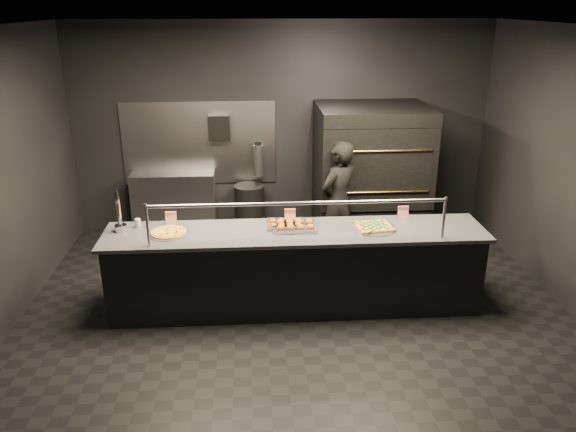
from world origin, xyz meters
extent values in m
plane|color=black|center=(0.00, 0.00, 0.00)|extent=(6.00, 6.00, 0.00)
plane|color=black|center=(0.00, 0.00, 3.00)|extent=(6.00, 6.00, 0.00)
cube|color=black|center=(0.00, 2.50, 1.50)|extent=(6.00, 0.04, 3.00)
cube|color=black|center=(0.00, -2.50, 1.50)|extent=(6.00, 0.04, 3.00)
cube|color=black|center=(3.00, 0.00, 1.50)|extent=(0.04, 5.00, 3.00)
cube|color=#99999E|center=(-1.20, 2.48, 1.30)|extent=(2.20, 0.02, 1.20)
cube|color=black|center=(0.00, 0.00, 0.44)|extent=(4.00, 0.70, 0.88)
cube|color=#3B3B40|center=(0.00, 0.00, 0.90)|extent=(4.10, 0.78, 0.04)
cylinder|color=#99999E|center=(-1.50, -0.30, 1.15)|extent=(0.03, 0.03, 0.45)
cylinder|color=#99999E|center=(1.50, -0.30, 1.15)|extent=(0.03, 0.03, 0.45)
cylinder|color=#99999E|center=(0.00, -0.30, 1.34)|extent=(3.00, 0.04, 0.04)
cube|color=black|center=(1.20, 1.90, 0.30)|extent=(1.50, 1.15, 0.60)
cube|color=black|center=(1.20, 1.90, 0.90)|extent=(1.50, 1.20, 0.55)
cube|color=black|center=(1.20, 1.90, 1.45)|extent=(1.50, 1.20, 0.55)
cube|color=black|center=(1.20, 1.90, 1.82)|extent=(1.50, 1.20, 0.18)
cylinder|color=gold|center=(1.20, 1.28, 0.90)|extent=(1.30, 0.02, 0.02)
cylinder|color=gold|center=(1.20, 1.28, 1.45)|extent=(1.30, 0.02, 0.02)
cube|color=#99999E|center=(-1.60, 2.32, 0.45)|extent=(1.20, 0.35, 0.90)
cube|color=black|center=(-0.90, 2.39, 1.55)|extent=(0.30, 0.20, 0.35)
cylinder|color=#B2B2B7|center=(-0.35, 2.40, 1.05)|extent=(0.14, 0.14, 0.45)
cube|color=black|center=(-0.35, 2.40, 1.30)|extent=(0.10, 0.06, 0.06)
cylinder|color=silver|center=(-1.87, 0.11, 0.96)|extent=(0.13, 0.13, 0.07)
cylinder|color=silver|center=(-1.87, 0.11, 1.12)|extent=(0.05, 0.05, 0.33)
cylinder|color=silver|center=(-1.87, 0.04, 1.27)|extent=(0.02, 0.09, 0.02)
cone|color=black|center=(-1.87, 0.11, 1.35)|extent=(0.05, 0.05, 0.13)
cylinder|color=silver|center=(-1.35, 0.00, 0.93)|extent=(0.43, 0.43, 0.01)
cylinder|color=gold|center=(-1.35, 0.00, 0.94)|extent=(0.38, 0.38, 0.02)
cylinder|color=gold|center=(-1.35, 0.00, 0.95)|extent=(0.33, 0.33, 0.01)
cube|color=silver|center=(-0.10, 0.15, 0.93)|extent=(0.40, 0.30, 0.02)
ellipsoid|color=#B45E26|center=(-0.24, 0.08, 0.96)|extent=(0.07, 0.07, 0.05)
ellipsoid|color=#B45E26|center=(-0.24, 0.22, 0.96)|extent=(0.07, 0.07, 0.05)
ellipsoid|color=#B45E26|center=(-0.15, 0.08, 0.96)|extent=(0.07, 0.07, 0.05)
ellipsoid|color=#B45E26|center=(-0.15, 0.22, 0.96)|extent=(0.07, 0.07, 0.05)
ellipsoid|color=#B45E26|center=(-0.06, 0.08, 0.96)|extent=(0.07, 0.07, 0.05)
ellipsoid|color=#B45E26|center=(-0.06, 0.22, 0.96)|extent=(0.07, 0.07, 0.05)
ellipsoid|color=#B45E26|center=(0.03, 0.08, 0.96)|extent=(0.07, 0.07, 0.05)
ellipsoid|color=#B45E26|center=(0.03, 0.22, 0.96)|extent=(0.07, 0.07, 0.05)
cube|color=silver|center=(0.00, 0.07, 0.93)|extent=(0.50, 0.40, 0.02)
ellipsoid|color=#B45E26|center=(-0.16, -0.01, 0.97)|extent=(0.09, 0.09, 0.06)
ellipsoid|color=#B45E26|center=(-0.16, 0.15, 0.97)|extent=(0.09, 0.09, 0.06)
ellipsoid|color=#B45E26|center=(-0.05, -0.01, 0.97)|extent=(0.09, 0.09, 0.06)
ellipsoid|color=#B45E26|center=(-0.05, 0.15, 0.97)|extent=(0.09, 0.09, 0.06)
ellipsoid|color=#B45E26|center=(0.05, -0.01, 0.97)|extent=(0.09, 0.09, 0.06)
ellipsoid|color=#B45E26|center=(0.05, 0.15, 0.97)|extent=(0.09, 0.09, 0.06)
ellipsoid|color=#B45E26|center=(0.16, -0.01, 0.97)|extent=(0.09, 0.09, 0.06)
ellipsoid|color=#B45E26|center=(0.16, 0.15, 0.97)|extent=(0.09, 0.09, 0.06)
cylinder|color=silver|center=(0.85, 0.01, 0.93)|extent=(0.48, 0.48, 0.01)
cube|color=gold|center=(0.85, 0.01, 0.94)|extent=(0.42, 0.39, 0.02)
cube|color=gold|center=(0.85, 0.01, 0.95)|extent=(0.40, 0.37, 0.01)
cube|color=green|center=(0.85, 0.01, 0.96)|extent=(0.38, 0.35, 0.01)
cylinder|color=silver|center=(-1.70, 0.21, 0.97)|extent=(0.06, 0.06, 0.10)
cylinder|color=silver|center=(-1.60, 0.21, 0.96)|extent=(0.04, 0.04, 0.08)
cube|color=white|center=(-1.35, 0.28, 1.00)|extent=(0.12, 0.04, 0.15)
cube|color=white|center=(-0.04, 0.28, 1.00)|extent=(0.12, 0.04, 0.15)
cube|color=white|center=(1.24, 0.28, 1.00)|extent=(0.12, 0.04, 0.15)
cylinder|color=black|center=(-0.50, 2.22, 0.36)|extent=(0.44, 0.44, 0.73)
imported|color=black|center=(0.65, 1.23, 0.80)|extent=(0.70, 0.66, 1.60)
camera|label=1|loc=(-0.46, -5.54, 3.22)|focal=35.00mm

